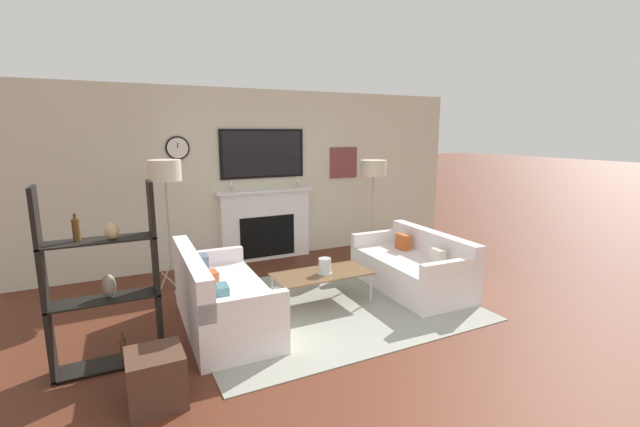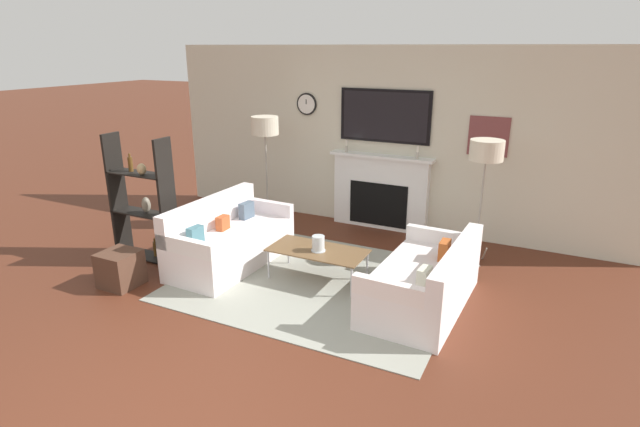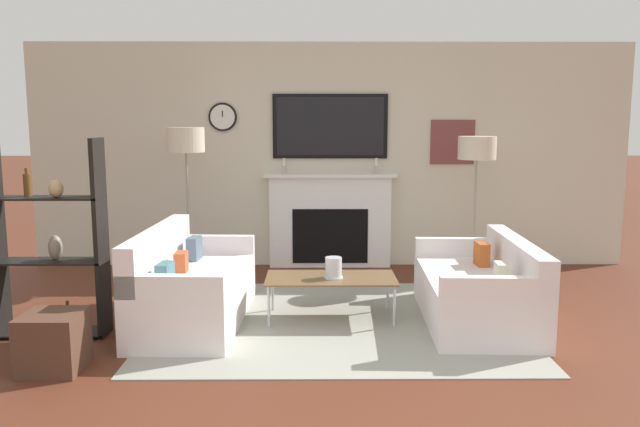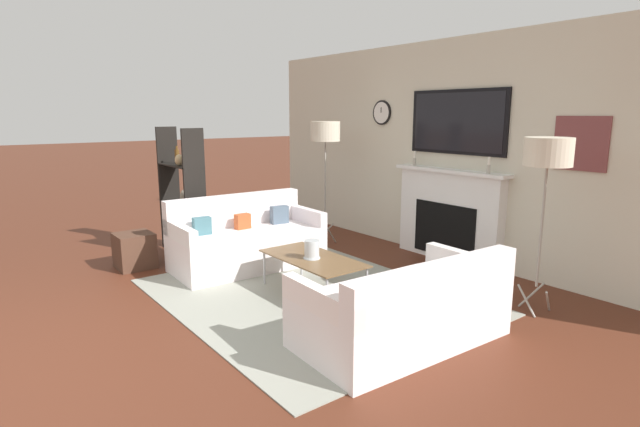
{
  "view_description": "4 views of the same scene",
  "coord_description": "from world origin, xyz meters",
  "px_view_note": "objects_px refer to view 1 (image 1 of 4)",
  "views": [
    {
      "loc": [
        -2.27,
        -1.73,
        2.05
      ],
      "look_at": [
        0.21,
        3.16,
        1.0
      ],
      "focal_mm": 24.0,
      "sensor_mm": 36.0,
      "label": 1
    },
    {
      "loc": [
        2.38,
        -2.28,
        2.68
      ],
      "look_at": [
        -0.05,
        2.69,
        0.82
      ],
      "focal_mm": 28.0,
      "sensor_mm": 36.0,
      "label": 2
    },
    {
      "loc": [
        -0.18,
        -2.8,
        1.76
      ],
      "look_at": [
        -0.14,
        2.73,
        0.94
      ],
      "focal_mm": 35.0,
      "sensor_mm": 36.0,
      "label": 3
    },
    {
      "loc": [
        3.83,
        -0.27,
        1.81
      ],
      "look_at": [
        -0.22,
        2.84,
        0.78
      ],
      "focal_mm": 28.0,
      "sensor_mm": 36.0,
      "label": 4
    }
  ],
  "objects_px": {
    "coffee_table": "(322,275)",
    "floor_lamp_left": "(165,172)",
    "floor_lamp_right": "(373,169)",
    "hurricane_candle": "(325,267)",
    "shelf_unit": "(104,283)",
    "couch_left": "(221,300)",
    "ottoman": "(156,378)",
    "couch_right": "(413,268)"
  },
  "relations": [
    {
      "from": "couch_right",
      "to": "ottoman",
      "type": "bearing_deg",
      "value": -162.05
    },
    {
      "from": "couch_right",
      "to": "hurricane_candle",
      "type": "distance_m",
      "value": 1.31
    },
    {
      "from": "couch_right",
      "to": "coffee_table",
      "type": "xyz_separation_m",
      "value": [
        -1.32,
        0.07,
        0.09
      ]
    },
    {
      "from": "couch_left",
      "to": "couch_right",
      "type": "relative_size",
      "value": 1.03
    },
    {
      "from": "hurricane_candle",
      "to": "floor_lamp_right",
      "type": "height_order",
      "value": "floor_lamp_right"
    },
    {
      "from": "floor_lamp_right",
      "to": "couch_left",
      "type": "bearing_deg",
      "value": -153.42
    },
    {
      "from": "couch_left",
      "to": "coffee_table",
      "type": "height_order",
      "value": "couch_left"
    },
    {
      "from": "hurricane_candle",
      "to": "floor_lamp_right",
      "type": "relative_size",
      "value": 0.12
    },
    {
      "from": "couch_left",
      "to": "floor_lamp_right",
      "type": "xyz_separation_m",
      "value": [
        2.86,
        1.43,
        1.16
      ]
    },
    {
      "from": "floor_lamp_left",
      "to": "floor_lamp_right",
      "type": "relative_size",
      "value": 1.06
    },
    {
      "from": "ottoman",
      "to": "shelf_unit",
      "type": "bearing_deg",
      "value": 112.1
    },
    {
      "from": "floor_lamp_right",
      "to": "ottoman",
      "type": "height_order",
      "value": "floor_lamp_right"
    },
    {
      "from": "floor_lamp_left",
      "to": "hurricane_candle",
      "type": "bearing_deg",
      "value": -41.72
    },
    {
      "from": "hurricane_candle",
      "to": "floor_lamp_left",
      "type": "height_order",
      "value": "floor_lamp_left"
    },
    {
      "from": "coffee_table",
      "to": "shelf_unit",
      "type": "distance_m",
      "value": 2.38
    },
    {
      "from": "hurricane_candle",
      "to": "shelf_unit",
      "type": "distance_m",
      "value": 2.38
    },
    {
      "from": "shelf_unit",
      "to": "ottoman",
      "type": "xyz_separation_m",
      "value": [
        0.3,
        -0.74,
        -0.57
      ]
    },
    {
      "from": "couch_left",
      "to": "ottoman",
      "type": "relative_size",
      "value": 4.22
    },
    {
      "from": "couch_right",
      "to": "shelf_unit",
      "type": "height_order",
      "value": "shelf_unit"
    },
    {
      "from": "hurricane_candle",
      "to": "floor_lamp_left",
      "type": "relative_size",
      "value": 0.11
    },
    {
      "from": "floor_lamp_left",
      "to": "ottoman",
      "type": "distance_m",
      "value": 2.88
    },
    {
      "from": "coffee_table",
      "to": "floor_lamp_left",
      "type": "relative_size",
      "value": 0.68
    },
    {
      "from": "coffee_table",
      "to": "shelf_unit",
      "type": "bearing_deg",
      "value": -170.13
    },
    {
      "from": "coffee_table",
      "to": "floor_lamp_left",
      "type": "height_order",
      "value": "floor_lamp_left"
    },
    {
      "from": "hurricane_candle",
      "to": "ottoman",
      "type": "relative_size",
      "value": 0.45
    },
    {
      "from": "floor_lamp_right",
      "to": "ottoman",
      "type": "xyz_separation_m",
      "value": [
        -3.63,
        -2.51,
        -1.25
      ]
    },
    {
      "from": "floor_lamp_left",
      "to": "ottoman",
      "type": "bearing_deg",
      "value": -100.58
    },
    {
      "from": "couch_left",
      "to": "couch_right",
      "type": "height_order",
      "value": "couch_left"
    },
    {
      "from": "shelf_unit",
      "to": "couch_left",
      "type": "bearing_deg",
      "value": 17.45
    },
    {
      "from": "coffee_table",
      "to": "floor_lamp_left",
      "type": "xyz_separation_m",
      "value": [
        -1.54,
        1.37,
        1.18
      ]
    },
    {
      "from": "floor_lamp_right",
      "to": "shelf_unit",
      "type": "xyz_separation_m",
      "value": [
        -3.93,
        -1.77,
        -0.68
      ]
    },
    {
      "from": "couch_right",
      "to": "coffee_table",
      "type": "height_order",
      "value": "couch_right"
    },
    {
      "from": "hurricane_candle",
      "to": "ottoman",
      "type": "height_order",
      "value": "hurricane_candle"
    },
    {
      "from": "floor_lamp_left",
      "to": "shelf_unit",
      "type": "bearing_deg",
      "value": -113.58
    },
    {
      "from": "floor_lamp_right",
      "to": "shelf_unit",
      "type": "bearing_deg",
      "value": -155.78
    },
    {
      "from": "floor_lamp_left",
      "to": "floor_lamp_right",
      "type": "xyz_separation_m",
      "value": [
        3.16,
        0.0,
        -0.09
      ]
    },
    {
      "from": "floor_lamp_left",
      "to": "floor_lamp_right",
      "type": "distance_m",
      "value": 3.16
    },
    {
      "from": "couch_left",
      "to": "coffee_table",
      "type": "xyz_separation_m",
      "value": [
        1.24,
        0.07,
        0.07
      ]
    },
    {
      "from": "ottoman",
      "to": "floor_lamp_right",
      "type": "bearing_deg",
      "value": 34.7
    },
    {
      "from": "couch_left",
      "to": "hurricane_candle",
      "type": "relative_size",
      "value": 9.47
    },
    {
      "from": "couch_right",
      "to": "floor_lamp_left",
      "type": "height_order",
      "value": "floor_lamp_left"
    },
    {
      "from": "couch_right",
      "to": "ottoman",
      "type": "relative_size",
      "value": 4.11
    }
  ]
}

